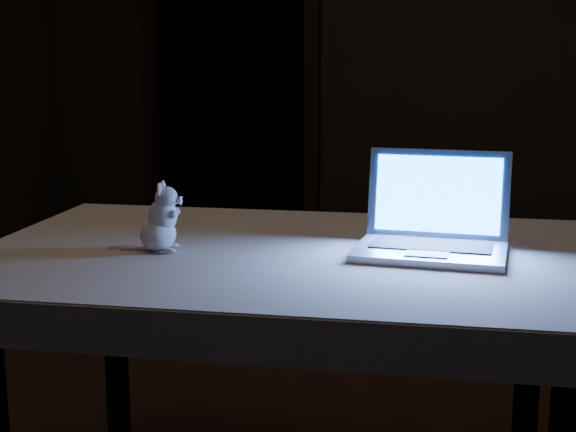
% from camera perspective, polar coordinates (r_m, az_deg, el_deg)
% --- Properties ---
extents(back_wall, '(4.50, 0.04, 2.60)m').
position_cam_1_polar(back_wall, '(4.45, 9.52, 12.98)').
color(back_wall, black).
rests_on(back_wall, ground).
extents(doorway, '(1.06, 0.36, 2.13)m').
position_cam_1_polar(doorway, '(4.76, -3.93, 10.14)').
color(doorway, black).
rests_on(doorway, back_wall).
extents(table, '(1.42, 1.03, 0.70)m').
position_cam_1_polar(table, '(1.98, 0.20, -12.51)').
color(table, black).
rests_on(table, floor).
extents(tablecloth, '(1.43, 0.97, 0.09)m').
position_cam_1_polar(tablecloth, '(1.85, -2.09, -3.82)').
color(tablecloth, beige).
rests_on(tablecloth, table).
extents(laptop, '(0.34, 0.30, 0.22)m').
position_cam_1_polar(laptop, '(1.82, 9.79, 0.65)').
color(laptop, '#A7A8AC').
rests_on(laptop, tablecloth).
extents(plush_mouse, '(0.12, 0.12, 0.15)m').
position_cam_1_polar(plush_mouse, '(1.86, -8.90, -0.07)').
color(plush_mouse, silver).
rests_on(plush_mouse, tablecloth).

